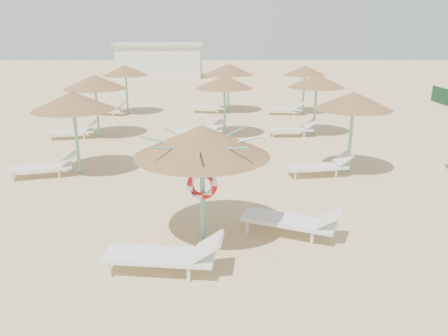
{
  "coord_description": "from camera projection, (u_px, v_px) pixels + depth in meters",
  "views": [
    {
      "loc": [
        0.15,
        -9.05,
        4.52
      ],
      "look_at": [
        0.17,
        1.05,
        1.3
      ],
      "focal_mm": 35.0,
      "sensor_mm": 36.0,
      "label": 1
    }
  ],
  "objects": [
    {
      "name": "palapa_field",
      "position": [
        235.0,
        83.0,
        18.94
      ],
      "size": [
        19.39,
        13.92,
        2.71
      ],
      "color": "#66B19F",
      "rests_on": "ground"
    },
    {
      "name": "ground",
      "position": [
        217.0,
        236.0,
        9.99
      ],
      "size": [
        120.0,
        120.0,
        0.0
      ],
      "primitive_type": "plane",
      "color": "#CEB67D",
      "rests_on": "ground"
    },
    {
      "name": "main_palapa",
      "position": [
        202.0,
        141.0,
        9.2
      ],
      "size": [
        2.91,
        2.91,
        2.61
      ],
      "color": "#66B19F",
      "rests_on": "ground"
    },
    {
      "name": "lounger_main_a",
      "position": [
        167.0,
        254.0,
        8.36
      ],
      "size": [
        2.36,
        0.93,
        0.84
      ],
      "rotation": [
        0.0,
        0.0,
        -0.11
      ],
      "color": "silver",
      "rests_on": "ground"
    },
    {
      "name": "service_hut",
      "position": [
        160.0,
        60.0,
        42.83
      ],
      "size": [
        8.4,
        4.4,
        3.25
      ],
      "color": "silver",
      "rests_on": "ground"
    },
    {
      "name": "lounger_main_b",
      "position": [
        295.0,
        220.0,
        9.86
      ],
      "size": [
        2.35,
        1.5,
        0.82
      ],
      "rotation": [
        0.0,
        0.0,
        -0.4
      ],
      "color": "silver",
      "rests_on": "ground"
    }
  ]
}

